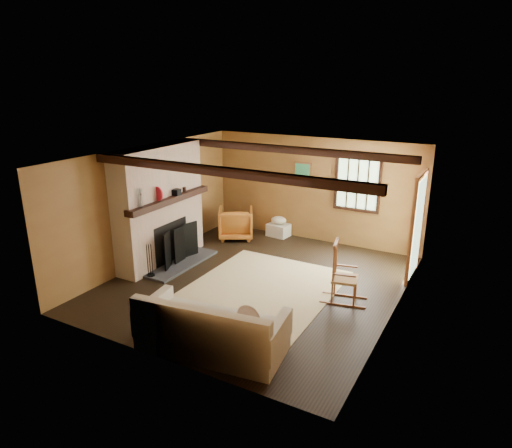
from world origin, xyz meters
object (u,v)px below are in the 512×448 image
Objects in this scene: rocking_chair at (343,276)px; armchair at (236,223)px; sofa at (211,333)px; fireplace at (161,210)px; laundry_basket at (279,230)px.

rocking_chair is 1.34× the size of armchair.
sofa is at bearing 142.65° from rocking_chair.
sofa is at bearing 87.17° from armchair.
fireplace is 3.07m from laundry_basket.
fireplace reaches higher than rocking_chair.
laundry_basket is at bearing 60.86° from fireplace.
armchair is (0.59, 1.94, -0.74)m from fireplace.
laundry_basket is (-2.42, 2.47, -0.30)m from rocking_chair.
fireplace is at bearing 43.21° from armchair.
laundry_basket is 1.05m from armchair.
sofa is 2.70× the size of armchair.
fireplace reaches higher than armchair.
fireplace is 2.16m from armchair.
laundry_basket is 0.62× the size of armchair.
rocking_chair is at bearing 1.17° from fireplace.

